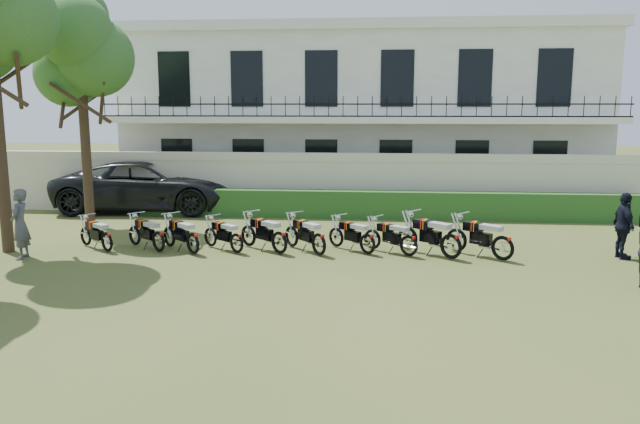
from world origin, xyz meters
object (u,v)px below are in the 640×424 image
object	(u,v)px
motorcycle_1	(158,237)
motorcycle_6	(368,239)
motorcycle_7	(409,240)
tree_west_near	(81,49)
suv	(149,186)
motorcycle_9	(503,242)
inspector	(20,224)
motorcycle_3	(237,238)
officer_5	(624,226)
motorcycle_2	(193,238)
motorcycle_8	(451,240)
motorcycle_0	(107,237)
motorcycle_4	(279,237)
motorcycle_5	(319,239)

from	to	relation	value
motorcycle_1	motorcycle_6	world-z (taller)	motorcycle_1
motorcycle_6	motorcycle_7	bearing A→B (deg)	-54.83
tree_west_near	motorcycle_7	world-z (taller)	tree_west_near
motorcycle_7	suv	xyz separation A→B (m)	(-9.71, 6.68, 0.52)
motorcycle_9	inspector	distance (m)	12.79
motorcycle_3	officer_5	distance (m)	10.42
motorcycle_9	motorcycle_2	bearing A→B (deg)	130.37
tree_west_near	motorcycle_2	size ratio (longest dim) A/B	5.42
motorcycle_7	motorcycle_6	bearing A→B (deg)	120.42
motorcycle_1	motorcycle_9	distance (m)	9.36
motorcycle_1	motorcycle_8	bearing A→B (deg)	-53.43
motorcycle_6	motorcycle_3	bearing A→B (deg)	134.95
motorcycle_0	motorcycle_1	xyz separation A→B (m)	(1.43, 0.13, 0.02)
motorcycle_4	officer_5	xyz separation A→B (m)	(9.21, 0.42, 0.40)
motorcycle_4	suv	xyz separation A→B (m)	(-6.18, 6.75, 0.48)
motorcycle_0	motorcycle_2	world-z (taller)	motorcycle_2
motorcycle_9	inspector	xyz separation A→B (m)	(-12.75, -0.89, 0.42)
motorcycle_0	motorcycle_9	xyz separation A→B (m)	(10.79, -0.01, 0.09)
motorcycle_0	motorcycle_4	bearing A→B (deg)	-51.32
tree_west_near	motorcycle_1	size ratio (longest dim) A/B	5.29
motorcycle_3	motorcycle_7	size ratio (longest dim) A/B	0.95
motorcycle_3	motorcycle_4	world-z (taller)	motorcycle_4
motorcycle_0	motorcycle_3	distance (m)	3.64
motorcycle_1	motorcycle_3	bearing A→B (deg)	-51.62
motorcycle_1	inspector	bearing A→B (deg)	144.16
tree_west_near	motorcycle_8	distance (m)	13.43
motorcycle_8	motorcycle_6	bearing A→B (deg)	122.11
motorcycle_1	motorcycle_9	world-z (taller)	motorcycle_9
motorcycle_8	suv	world-z (taller)	suv
motorcycle_2	motorcycle_7	world-z (taller)	motorcycle_2
motorcycle_1	motorcycle_4	distance (m)	3.39
motorcycle_1	motorcycle_7	world-z (taller)	same
motorcycle_3	motorcycle_6	bearing A→B (deg)	-48.38
motorcycle_8	motorcycle_1	bearing A→B (deg)	130.43
inspector	motorcycle_5	bearing A→B (deg)	87.49
motorcycle_2	officer_5	distance (m)	11.59
motorcycle_7	motorcycle_8	distance (m)	1.12
motorcycle_0	motorcycle_6	size ratio (longest dim) A/B	1.03
motorcycle_5	motorcycle_7	distance (m)	2.44
motorcycle_3	motorcycle_4	distance (m)	1.19
motorcycle_2	motorcycle_4	distance (m)	2.37
motorcycle_4	motorcycle_7	xyz separation A→B (m)	(3.53, 0.07, -0.04)
motorcycle_2	motorcycle_3	distance (m)	1.19
motorcycle_2	suv	size ratio (longest dim) A/B	0.21
motorcycle_6	motorcycle_9	xyz separation A→B (m)	(3.55, -0.40, 0.07)
motorcycle_4	motorcycle_9	world-z (taller)	motorcycle_9
tree_west_near	suv	distance (m)	5.89
motorcycle_2	motorcycle_4	size ratio (longest dim) A/B	0.92
motorcycle_7	motorcycle_5	bearing A→B (deg)	130.40
motorcycle_8	inspector	world-z (taller)	inspector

